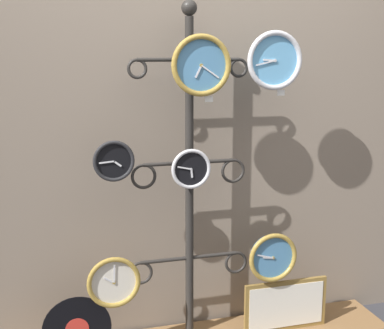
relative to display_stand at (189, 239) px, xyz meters
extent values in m
cube|color=gray|center=(0.00, 0.16, 0.80)|extent=(4.40, 0.04, 2.80)
cylinder|color=#282623|center=(0.00, 0.00, 0.27)|extent=(0.04, 0.04, 1.72)
sphere|color=#282623|center=(0.00, 0.00, 1.17)|extent=(0.08, 0.08, 0.08)
cylinder|color=#282623|center=(-0.13, 0.00, 0.93)|extent=(0.26, 0.02, 0.02)
torus|color=#282623|center=(-0.26, 0.00, 0.88)|extent=(0.10, 0.02, 0.10)
cylinder|color=#282623|center=(0.13, 0.00, 0.93)|extent=(0.26, 0.02, 0.02)
torus|color=#282623|center=(0.26, 0.00, 0.88)|extent=(0.10, 0.02, 0.10)
cylinder|color=#282623|center=(-0.12, 0.00, 0.41)|extent=(0.24, 0.02, 0.02)
torus|color=#282623|center=(-0.24, 0.00, 0.35)|extent=(0.13, 0.02, 0.13)
cylinder|color=#282623|center=(0.12, 0.00, 0.41)|extent=(0.24, 0.02, 0.02)
torus|color=#282623|center=(0.24, 0.00, 0.35)|extent=(0.13, 0.02, 0.13)
cylinder|color=#282623|center=(-0.13, 0.00, -0.10)|extent=(0.26, 0.02, 0.02)
torus|color=#282623|center=(-0.26, 0.00, -0.16)|extent=(0.13, 0.02, 0.13)
cylinder|color=#282623|center=(0.13, 0.00, -0.10)|extent=(0.26, 0.02, 0.02)
torus|color=#282623|center=(0.26, 0.00, -0.16)|extent=(0.13, 0.02, 0.13)
cylinder|color=#4C84B2|center=(0.03, -0.08, 0.90)|extent=(0.27, 0.02, 0.27)
torus|color=#A58438|center=(0.03, -0.10, 0.90)|extent=(0.30, 0.03, 0.30)
cylinder|color=#A58438|center=(0.03, -0.10, 0.90)|extent=(0.02, 0.01, 0.02)
cube|color=silver|center=(0.02, -0.10, 0.87)|extent=(0.04, 0.00, 0.06)
cube|color=silver|center=(0.08, -0.10, 0.87)|extent=(0.09, 0.00, 0.07)
cylinder|color=#60A8DB|center=(0.41, -0.09, 0.92)|extent=(0.27, 0.02, 0.27)
torus|color=silver|center=(0.41, -0.11, 0.92)|extent=(0.29, 0.03, 0.29)
cylinder|color=silver|center=(0.41, -0.10, 0.92)|extent=(0.02, 0.01, 0.02)
cube|color=silver|center=(0.38, -0.11, 0.92)|extent=(0.06, 0.00, 0.01)
cube|color=silver|center=(0.36, -0.11, 0.91)|extent=(0.10, 0.00, 0.03)
cylinder|color=black|center=(-0.39, -0.08, 0.46)|extent=(0.18, 0.02, 0.18)
torus|color=#262628|center=(-0.39, -0.09, 0.46)|extent=(0.20, 0.02, 0.20)
cylinder|color=#262628|center=(-0.39, -0.09, 0.46)|extent=(0.01, 0.01, 0.01)
cube|color=silver|center=(-0.38, -0.09, 0.44)|extent=(0.04, 0.00, 0.03)
cube|color=silver|center=(-0.43, -0.09, 0.45)|extent=(0.07, 0.00, 0.01)
cylinder|color=black|center=(-0.01, -0.07, 0.39)|extent=(0.18, 0.02, 0.18)
torus|color=silver|center=(-0.01, -0.08, 0.39)|extent=(0.20, 0.02, 0.20)
cylinder|color=silver|center=(-0.01, -0.08, 0.39)|extent=(0.01, 0.01, 0.01)
cube|color=silver|center=(-0.01, -0.08, 0.37)|extent=(0.01, 0.00, 0.04)
cube|color=silver|center=(-0.05, -0.08, 0.40)|extent=(0.07, 0.00, 0.02)
cylinder|color=silver|center=(-0.42, -0.10, -0.14)|extent=(0.24, 0.02, 0.24)
torus|color=#A58438|center=(-0.42, -0.12, -0.14)|extent=(0.27, 0.02, 0.27)
cylinder|color=#A58438|center=(-0.42, -0.12, -0.14)|extent=(0.01, 0.01, 0.01)
cube|color=silver|center=(-0.44, -0.12, -0.13)|extent=(0.05, 0.00, 0.04)
cube|color=silver|center=(-0.41, -0.12, -0.10)|extent=(0.01, 0.00, 0.09)
cylinder|color=#4C84B2|center=(0.43, -0.11, -0.10)|extent=(0.25, 0.02, 0.25)
torus|color=#A58438|center=(0.43, -0.12, -0.10)|extent=(0.27, 0.02, 0.27)
cylinder|color=#A58438|center=(0.43, -0.12, -0.10)|extent=(0.01, 0.01, 0.01)
cube|color=silver|center=(0.40, -0.12, -0.10)|extent=(0.06, 0.00, 0.02)
cube|color=silver|center=(0.38, -0.13, -0.09)|extent=(0.09, 0.00, 0.03)
cylinder|color=black|center=(-0.60, -0.09, -0.38)|extent=(0.34, 0.01, 0.34)
cylinder|color=red|center=(-0.60, -0.10, -0.38)|extent=(0.12, 0.00, 0.12)
cube|color=olive|center=(0.52, -0.10, -0.40)|extent=(0.48, 0.02, 0.29)
cube|color=white|center=(0.52, -0.11, -0.40)|extent=(0.44, 0.00, 0.24)
cube|color=white|center=(0.07, -0.09, 0.74)|extent=(0.04, 0.00, 0.03)
cube|color=white|center=(0.45, -0.10, 0.76)|extent=(0.04, 0.00, 0.03)
camera|label=1|loc=(-0.71, -2.57, 0.96)|focal=50.00mm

